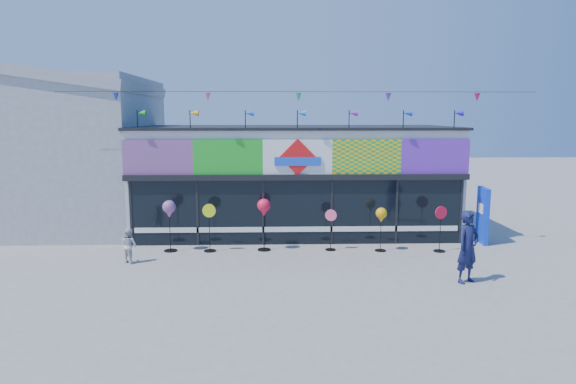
{
  "coord_description": "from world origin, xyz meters",
  "views": [
    {
      "loc": [
        -0.86,
        -14.26,
        4.54
      ],
      "look_at": [
        -0.37,
        2.0,
        2.09
      ],
      "focal_mm": 32.0,
      "sensor_mm": 36.0,
      "label": 1
    }
  ],
  "objects_px": {
    "spinner_0": "(169,211)",
    "adult_man": "(468,247)",
    "blue_sign": "(483,215)",
    "spinner_5": "(440,228)",
    "spinner_1": "(209,226)",
    "spinner_4": "(381,216)",
    "spinner_2": "(264,209)",
    "spinner_3": "(331,229)",
    "child": "(129,245)"
  },
  "relations": [
    {
      "from": "spinner_0",
      "to": "spinner_1",
      "type": "relative_size",
      "value": 1.07
    },
    {
      "from": "blue_sign",
      "to": "spinner_1",
      "type": "height_order",
      "value": "blue_sign"
    },
    {
      "from": "spinner_4",
      "to": "adult_man",
      "type": "distance_m",
      "value": 3.72
    },
    {
      "from": "spinner_3",
      "to": "spinner_4",
      "type": "height_order",
      "value": "spinner_4"
    },
    {
      "from": "spinner_0",
      "to": "child",
      "type": "distance_m",
      "value": 1.85
    },
    {
      "from": "spinner_5",
      "to": "adult_man",
      "type": "height_order",
      "value": "adult_man"
    },
    {
      "from": "spinner_0",
      "to": "spinner_1",
      "type": "bearing_deg",
      "value": -2.53
    },
    {
      "from": "spinner_0",
      "to": "spinner_1",
      "type": "xyz_separation_m",
      "value": [
        1.33,
        -0.06,
        -0.53
      ]
    },
    {
      "from": "child",
      "to": "blue_sign",
      "type": "bearing_deg",
      "value": -136.29
    },
    {
      "from": "spinner_1",
      "to": "spinner_4",
      "type": "distance_m",
      "value": 5.75
    },
    {
      "from": "spinner_5",
      "to": "blue_sign",
      "type": "bearing_deg",
      "value": 31.29
    },
    {
      "from": "spinner_1",
      "to": "blue_sign",
      "type": "bearing_deg",
      "value": 5.28
    },
    {
      "from": "spinner_2",
      "to": "spinner_3",
      "type": "bearing_deg",
      "value": -1.42
    },
    {
      "from": "spinner_0",
      "to": "spinner_1",
      "type": "height_order",
      "value": "spinner_0"
    },
    {
      "from": "spinner_4",
      "to": "child",
      "type": "height_order",
      "value": "spinner_4"
    },
    {
      "from": "spinner_3",
      "to": "spinner_4",
      "type": "xyz_separation_m",
      "value": [
        1.67,
        -0.16,
        0.45
      ]
    },
    {
      "from": "blue_sign",
      "to": "spinner_0",
      "type": "distance_m",
      "value": 10.97
    },
    {
      "from": "blue_sign",
      "to": "spinner_5",
      "type": "relative_size",
      "value": 1.29
    },
    {
      "from": "spinner_4",
      "to": "adult_man",
      "type": "xyz_separation_m",
      "value": [
        1.67,
        -3.32,
        -0.19
      ]
    },
    {
      "from": "spinner_3",
      "to": "spinner_5",
      "type": "xyz_separation_m",
      "value": [
        3.63,
        -0.3,
        0.08
      ]
    },
    {
      "from": "spinner_1",
      "to": "child",
      "type": "xyz_separation_m",
      "value": [
        -2.34,
        -1.24,
        -0.31
      ]
    },
    {
      "from": "spinner_0",
      "to": "spinner_2",
      "type": "xyz_separation_m",
      "value": [
        3.15,
        0.03,
        0.03
      ]
    },
    {
      "from": "spinner_0",
      "to": "adult_man",
      "type": "xyz_separation_m",
      "value": [
        8.74,
        -3.51,
        -0.39
      ]
    },
    {
      "from": "spinner_3",
      "to": "child",
      "type": "xyz_separation_m",
      "value": [
        -6.41,
        -1.28,
        -0.2
      ]
    },
    {
      "from": "spinner_3",
      "to": "spinner_5",
      "type": "distance_m",
      "value": 3.65
    },
    {
      "from": "spinner_3",
      "to": "spinner_4",
      "type": "bearing_deg",
      "value": -5.63
    },
    {
      "from": "spinner_4",
      "to": "spinner_0",
      "type": "bearing_deg",
      "value": 178.47
    },
    {
      "from": "spinner_1",
      "to": "spinner_0",
      "type": "bearing_deg",
      "value": 177.47
    },
    {
      "from": "spinner_1",
      "to": "child",
      "type": "distance_m",
      "value": 2.66
    },
    {
      "from": "spinner_4",
      "to": "child",
      "type": "xyz_separation_m",
      "value": [
        -8.08,
        -1.11,
        -0.65
      ]
    },
    {
      "from": "spinner_4",
      "to": "spinner_1",
      "type": "bearing_deg",
      "value": 178.71
    },
    {
      "from": "spinner_3",
      "to": "spinner_2",
      "type": "bearing_deg",
      "value": 178.58
    },
    {
      "from": "blue_sign",
      "to": "spinner_5",
      "type": "distance_m",
      "value": 2.22
    },
    {
      "from": "spinner_0",
      "to": "spinner_4",
      "type": "xyz_separation_m",
      "value": [
        7.07,
        -0.19,
        -0.2
      ]
    },
    {
      "from": "blue_sign",
      "to": "spinner_5",
      "type": "height_order",
      "value": "blue_sign"
    },
    {
      "from": "adult_man",
      "to": "spinner_2",
      "type": "bearing_deg",
      "value": 117.69
    },
    {
      "from": "spinner_1",
      "to": "spinner_2",
      "type": "relative_size",
      "value": 0.92
    },
    {
      "from": "blue_sign",
      "to": "spinner_2",
      "type": "xyz_separation_m",
      "value": [
        -7.78,
        -0.8,
        0.41
      ]
    },
    {
      "from": "spinner_2",
      "to": "spinner_4",
      "type": "xyz_separation_m",
      "value": [
        3.92,
        -0.22,
        -0.23
      ]
    },
    {
      "from": "adult_man",
      "to": "child",
      "type": "height_order",
      "value": "adult_man"
    },
    {
      "from": "spinner_2",
      "to": "blue_sign",
      "type": "bearing_deg",
      "value": 5.85
    },
    {
      "from": "spinner_2",
      "to": "spinner_5",
      "type": "distance_m",
      "value": 5.93
    },
    {
      "from": "spinner_2",
      "to": "spinner_4",
      "type": "bearing_deg",
      "value": -3.22
    },
    {
      "from": "spinner_2",
      "to": "child",
      "type": "xyz_separation_m",
      "value": [
        -4.16,
        -1.33,
        -0.87
      ]
    },
    {
      "from": "spinner_3",
      "to": "adult_man",
      "type": "height_order",
      "value": "adult_man"
    },
    {
      "from": "spinner_3",
      "to": "spinner_5",
      "type": "relative_size",
      "value": 0.9
    },
    {
      "from": "spinner_5",
      "to": "child",
      "type": "distance_m",
      "value": 10.09
    },
    {
      "from": "adult_man",
      "to": "spinner_0",
      "type": "bearing_deg",
      "value": 128.16
    },
    {
      "from": "spinner_5",
      "to": "spinner_1",
      "type": "bearing_deg",
      "value": 178.05
    },
    {
      "from": "spinner_1",
      "to": "spinner_5",
      "type": "xyz_separation_m",
      "value": [
        7.71,
        -0.26,
        -0.04
      ]
    }
  ]
}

